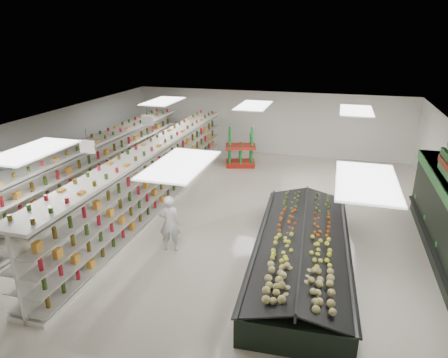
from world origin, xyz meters
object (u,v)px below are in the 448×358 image
(produce_island, at_px, (302,250))
(shopper_background, at_px, (181,148))
(gondola_center, at_px, (153,179))
(shopper_main, at_px, (170,223))
(soda_endcap, at_px, (240,148))
(gondola_left, at_px, (94,174))

(produce_island, relative_size, shopper_background, 4.22)
(gondola_center, height_order, shopper_main, gondola_center)
(shopper_main, bearing_deg, soda_endcap, -101.73)
(gondola_left, relative_size, soda_endcap, 7.31)
(produce_island, bearing_deg, gondola_center, 155.74)
(shopper_main, xyz_separation_m, shopper_background, (-2.65, 7.54, -0.02))
(gondola_center, xyz_separation_m, produce_island, (5.51, -2.48, -0.58))
(soda_endcap, bearing_deg, shopper_background, -167.98)
(shopper_background, bearing_deg, gondola_center, 176.49)
(soda_endcap, relative_size, shopper_background, 1.08)
(produce_island, bearing_deg, soda_endcap, 114.70)
(produce_island, distance_m, shopper_main, 3.76)
(gondola_left, relative_size, shopper_main, 7.71)
(produce_island, height_order, soda_endcap, soda_endcap)
(gondola_left, xyz_separation_m, soda_endcap, (4.29, 5.45, -0.17))
(gondola_center, relative_size, soda_endcap, 7.36)
(gondola_left, bearing_deg, shopper_background, 73.37)
(produce_island, relative_size, soda_endcap, 3.90)
(gondola_left, height_order, gondola_center, gondola_center)
(shopper_main, bearing_deg, produce_island, 172.42)
(gondola_left, height_order, shopper_background, gondola_left)
(gondola_center, distance_m, shopper_main, 3.24)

